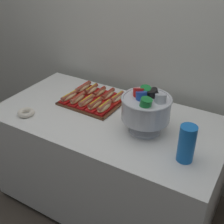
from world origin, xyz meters
TOP-DOWN VIEW (x-y plane):
  - ground_plane at (0.00, 0.00)m, footprint 10.00×10.00m
  - back_wall at (0.00, 0.54)m, footprint 6.00×0.10m
  - buffet_table at (0.00, 0.00)m, footprint 1.54×0.81m
  - serving_tray at (-0.20, 0.12)m, footprint 0.41×0.37m
  - hot_dog_0 at (-0.35, 0.05)m, footprint 0.07×0.18m
  - hot_dog_1 at (-0.28, 0.04)m, footprint 0.07×0.17m
  - hot_dog_2 at (-0.20, 0.04)m, footprint 0.06×0.16m
  - hot_dog_3 at (-0.13, 0.04)m, footprint 0.07×0.16m
  - hot_dog_4 at (-0.05, 0.04)m, footprint 0.06×0.16m
  - hot_dog_5 at (-0.35, 0.21)m, footprint 0.06×0.18m
  - hot_dog_6 at (-0.27, 0.21)m, footprint 0.07×0.16m
  - hot_dog_7 at (-0.20, 0.21)m, footprint 0.06×0.16m
  - hot_dog_8 at (-0.12, 0.20)m, footprint 0.06×0.17m
  - hot_dog_9 at (-0.05, 0.20)m, footprint 0.08×0.16m
  - punch_bowl at (0.28, -0.02)m, footprint 0.30×0.30m
  - cup_stack at (0.58, -0.17)m, footprint 0.09×0.09m
  - donut at (-0.49, -0.26)m, footprint 0.11×0.11m

SIDE VIEW (x-z plane):
  - ground_plane at x=0.00m, z-range 0.00..0.00m
  - buffet_table at x=0.00m, z-range 0.02..0.79m
  - serving_tray at x=-0.20m, z-range 0.77..0.78m
  - donut at x=-0.49m, z-range 0.77..0.80m
  - hot_dog_9 at x=-0.05m, z-range 0.77..0.83m
  - hot_dog_0 at x=-0.35m, z-range 0.77..0.83m
  - hot_dog_7 at x=-0.20m, z-range 0.77..0.83m
  - hot_dog_5 at x=-0.35m, z-range 0.77..0.83m
  - hot_dog_6 at x=-0.27m, z-range 0.77..0.84m
  - hot_dog_3 at x=-0.13m, z-range 0.77..0.84m
  - hot_dog_8 at x=-0.12m, z-range 0.77..0.84m
  - hot_dog_2 at x=-0.20m, z-range 0.77..0.84m
  - hot_dog_1 at x=-0.28m, z-range 0.77..0.84m
  - hot_dog_4 at x=-0.05m, z-range 0.77..0.84m
  - cup_stack at x=0.58m, z-range 0.77..0.98m
  - punch_bowl at x=0.28m, z-range 0.79..1.07m
  - back_wall at x=0.00m, z-range 0.00..2.60m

